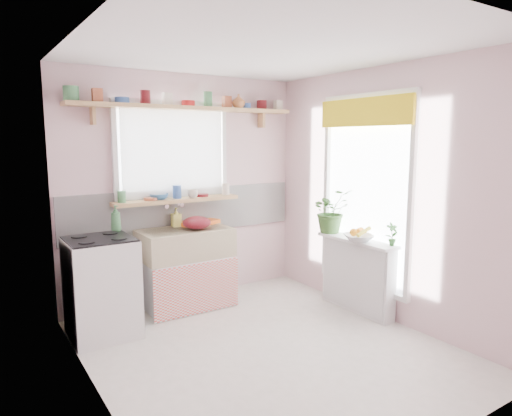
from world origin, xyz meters
TOP-DOWN VIEW (x-y plane):
  - room at (0.66, 0.86)m, footprint 3.20×3.20m
  - sink_unit at (-0.15, 1.29)m, footprint 0.95×0.65m
  - cooker at (-1.10, 1.05)m, footprint 0.58×0.58m
  - radiator_ledge at (1.30, 0.20)m, footprint 0.22×0.95m
  - windowsill at (-0.15, 1.48)m, footprint 1.40×0.22m
  - pine_shelf at (0.00, 1.47)m, footprint 2.52×0.24m
  - shelf_crockery at (-0.00, 1.47)m, footprint 2.47×0.11m
  - sill_crockery at (-0.15, 1.48)m, footprint 1.35×0.11m
  - dish_tray at (0.09, 1.50)m, footprint 0.52×0.46m
  - colander at (-0.04, 1.24)m, footprint 0.33×0.33m
  - jade_plant at (1.28, 0.60)m, footprint 0.51×0.47m
  - fruit_bowl at (1.21, 0.12)m, footprint 0.38×0.38m
  - herb_pot at (1.33, -0.20)m, footprint 0.14×0.11m
  - soap_bottle_sink at (-0.16, 1.50)m, footprint 0.10×0.10m
  - sill_cup at (0.01, 1.42)m, footprint 0.14×0.14m
  - sill_bowl at (-0.34, 1.50)m, footprint 0.23×0.23m
  - shelf_vase at (0.59, 1.41)m, footprint 0.16×0.16m
  - cooker_bottle at (-0.88, 1.27)m, footprint 0.12×0.12m
  - fruit at (1.22, 0.13)m, footprint 0.20×0.14m

SIDE VIEW (x-z plane):
  - radiator_ledge at x=1.30m, z-range 0.01..0.78m
  - sink_unit at x=-0.15m, z-range -0.13..0.99m
  - cooker at x=-1.10m, z-range 0.00..0.92m
  - fruit_bowl at x=1.21m, z-range 0.78..0.85m
  - fruit at x=1.22m, z-range 0.82..0.92m
  - dish_tray at x=0.09m, z-range 0.85..0.89m
  - herb_pot at x=1.33m, z-range 0.77..1.00m
  - colander at x=-0.04m, z-range 0.85..0.99m
  - soap_bottle_sink at x=-0.16m, z-range 0.85..1.06m
  - jade_plant at x=1.28m, z-range 0.77..1.26m
  - cooker_bottle at x=-0.88m, z-range 0.92..1.17m
  - windowsill at x=-0.15m, z-range 1.12..1.16m
  - sill_bowl at x=-0.34m, z-range 1.16..1.22m
  - sill_cup at x=0.01m, z-range 1.16..1.25m
  - sill_crockery at x=-0.15m, z-range 1.16..1.28m
  - room at x=0.66m, z-range -0.23..2.97m
  - pine_shelf at x=0.00m, z-range 2.10..2.14m
  - shelf_crockery at x=0.00m, z-range 2.14..2.26m
  - shelf_vase at x=0.59m, z-range 2.14..2.29m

